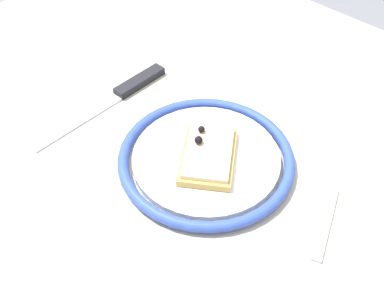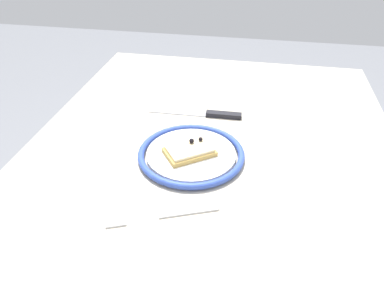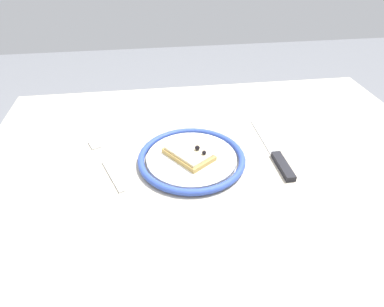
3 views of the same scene
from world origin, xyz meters
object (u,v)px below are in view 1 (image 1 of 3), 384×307
object	(u,v)px
plate	(206,158)
knife	(124,92)
dining_table	(195,164)
fork	(317,256)
pizza_slice_near	(208,155)

from	to	relation	value
plate	knife	bearing A→B (deg)	-4.98
dining_table	plate	bearing A→B (deg)	145.87
plate	knife	world-z (taller)	plate
dining_table	fork	world-z (taller)	fork
plate	knife	distance (m)	0.19
plate	pizza_slice_near	distance (m)	0.01
knife	plate	bearing A→B (deg)	175.02
plate	pizza_slice_near	bearing A→B (deg)	155.61
plate	knife	xyz separation A→B (m)	(0.18, -0.02, -0.00)
knife	dining_table	bearing A→B (deg)	-169.75
plate	pizza_slice_near	xyz separation A→B (m)	(-0.01, 0.00, 0.01)
dining_table	knife	bearing A→B (deg)	10.25
pizza_slice_near	knife	xyz separation A→B (m)	(0.19, -0.02, -0.02)
plate	fork	distance (m)	0.18
pizza_slice_near	knife	world-z (taller)	pizza_slice_near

